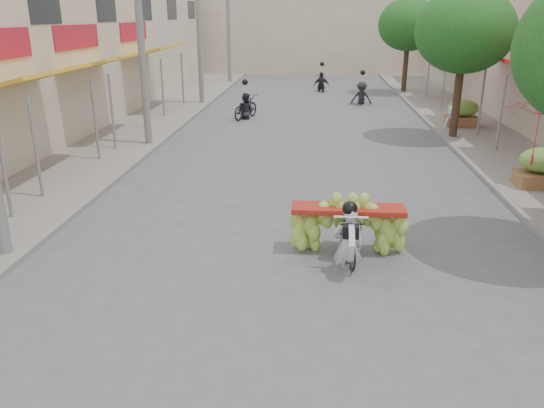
% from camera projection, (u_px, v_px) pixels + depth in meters
% --- Properties ---
extents(ground, '(120.00, 120.00, 0.00)m').
position_uv_depth(ground, '(281.00, 374.00, 6.79)').
color(ground, '#57575C').
rests_on(ground, ground).
extents(sidewalk_left, '(4.00, 60.00, 0.12)m').
position_uv_depth(sidewalk_left, '(133.00, 127.00, 21.38)').
color(sidewalk_left, gray).
rests_on(sidewalk_left, ground).
extents(sidewalk_right, '(4.00, 60.00, 0.12)m').
position_uv_depth(sidewalk_right, '(489.00, 133.00, 20.30)').
color(sidewalk_right, gray).
rests_on(sidewalk_right, ground).
extents(far_building, '(20.00, 6.00, 7.00)m').
position_uv_depth(far_building, '(313.00, 26.00, 41.25)').
color(far_building, beige).
rests_on(far_building, ground).
extents(utility_pole_mid, '(0.60, 0.24, 8.00)m').
position_uv_depth(utility_pole_mid, '(140.00, 24.00, 17.10)').
color(utility_pole_mid, slate).
rests_on(utility_pole_mid, ground).
extents(utility_pole_far, '(0.60, 0.24, 8.00)m').
position_uv_depth(utility_pole_far, '(199.00, 21.00, 25.54)').
color(utility_pole_far, slate).
rests_on(utility_pole_far, ground).
extents(utility_pole_back, '(0.60, 0.24, 8.00)m').
position_uv_depth(utility_pole_back, '(228.00, 19.00, 33.98)').
color(utility_pole_back, slate).
rests_on(utility_pole_back, ground).
extents(street_tree_mid, '(3.40, 3.40, 5.25)m').
position_uv_depth(street_tree_mid, '(465.00, 31.00, 18.23)').
color(street_tree_mid, '#3A2719').
rests_on(street_tree_mid, ground).
extents(street_tree_far, '(3.40, 3.40, 5.25)m').
position_uv_depth(street_tree_far, '(409.00, 25.00, 29.48)').
color(street_tree_far, '#3A2719').
rests_on(street_tree_far, ground).
extents(produce_crate_mid, '(1.20, 0.88, 1.16)m').
position_uv_depth(produce_crate_mid, '(543.00, 164.00, 13.58)').
color(produce_crate_mid, brown).
rests_on(produce_crate_mid, ground).
extents(produce_crate_far, '(1.20, 0.88, 1.16)m').
position_uv_depth(produce_crate_far, '(463.00, 111.00, 21.08)').
color(produce_crate_far, brown).
rests_on(produce_crate_far, ground).
extents(banana_motorbike, '(2.20, 1.77, 1.96)m').
position_uv_depth(banana_motorbike, '(348.00, 223.00, 9.86)').
color(banana_motorbike, black).
rests_on(banana_motorbike, ground).
extents(market_umbrella, '(2.38, 2.38, 1.64)m').
position_uv_depth(market_umbrella, '(542.00, 99.00, 12.69)').
color(market_umbrella, red).
rests_on(market_umbrella, ground).
extents(pedestrian, '(0.99, 0.79, 1.74)m').
position_uv_depth(pedestrian, '(455.00, 105.00, 20.81)').
color(pedestrian, silver).
rests_on(pedestrian, ground).
extents(bg_motorbike_a, '(1.28, 1.91, 1.95)m').
position_uv_depth(bg_motorbike_a, '(245.00, 102.00, 23.10)').
color(bg_motorbike_a, black).
rests_on(bg_motorbike_a, ground).
extents(bg_motorbike_b, '(1.11, 1.89, 1.95)m').
position_uv_depth(bg_motorbike_b, '(362.00, 88.00, 26.78)').
color(bg_motorbike_b, black).
rests_on(bg_motorbike_b, ground).
extents(bg_motorbike_c, '(1.04, 1.74, 1.95)m').
position_uv_depth(bg_motorbike_c, '(322.00, 78.00, 31.34)').
color(bg_motorbike_c, black).
rests_on(bg_motorbike_c, ground).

